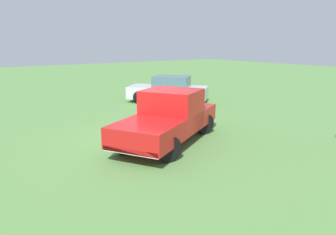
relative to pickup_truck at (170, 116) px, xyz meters
The scene contains 3 objects.
ground_plane 1.38m from the pickup_truck, 132.22° to the left, with size 80.00×80.00×0.00m, color #5B8C47.
pickup_truck is the anchor object (origin of this frame).
sedan_near 7.59m from the pickup_truck, 54.70° to the left, with size 4.29×4.55×1.50m.
Camera 1 is at (-5.52, -9.40, 3.39)m, focal length 34.13 mm.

